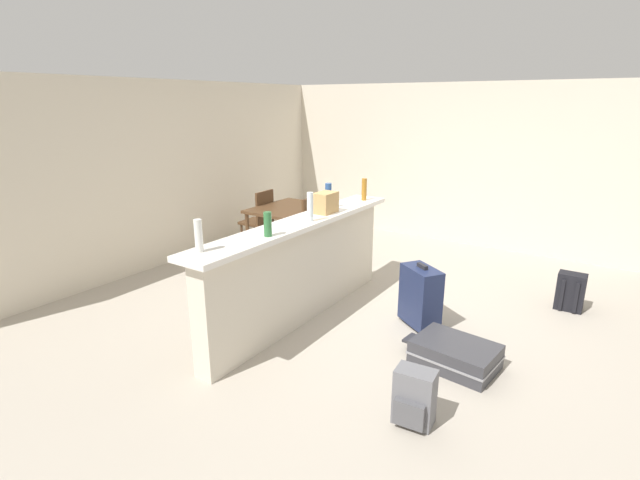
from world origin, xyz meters
name	(u,v)px	position (x,y,z in m)	size (l,w,h in m)	color
ground_plane	(362,307)	(0.00, 0.00, -0.03)	(13.00, 13.00, 0.05)	#ADA393
wall_back	(174,173)	(0.00, 3.05, 1.25)	(6.60, 0.10, 2.50)	beige
wall_right	(439,164)	(3.05, 0.30, 1.25)	(0.10, 6.00, 2.50)	beige
partition_half_wall	(301,273)	(-0.65, 0.37, 0.51)	(2.80, 0.20, 1.02)	beige
bar_countertop	(301,223)	(-0.65, 0.37, 1.05)	(2.96, 0.40, 0.05)	white
bottle_white	(199,236)	(-1.92, 0.45, 1.21)	(0.06, 0.06, 0.27)	silver
bottle_green	(268,224)	(-1.27, 0.28, 1.18)	(0.07, 0.07, 0.22)	#2D6B38
bottle_clear	(310,207)	(-0.63, 0.28, 1.22)	(0.06, 0.06, 0.29)	silver
bottle_blue	(328,196)	(-0.02, 0.45, 1.21)	(0.07, 0.07, 0.28)	#284C89
bottle_amber	(364,189)	(0.57, 0.33, 1.21)	(0.06, 0.06, 0.26)	#9E661E
grocery_bag	(325,203)	(-0.23, 0.35, 1.18)	(0.26, 0.18, 0.22)	tan
dining_table	(287,213)	(0.94, 1.79, 0.65)	(1.10, 0.80, 0.74)	#4C331E
dining_chair_near_partition	(317,227)	(0.93, 1.25, 0.52)	(0.42, 0.42, 0.93)	#4C331E
dining_chair_far_side	(260,217)	(0.93, 2.30, 0.52)	(0.42, 0.42, 0.93)	#4C331E
suitcase_flat_charcoal	(455,354)	(-0.67, -1.28, 0.11)	(0.57, 0.86, 0.22)	#38383D
backpack_black	(570,292)	(1.18, -1.96, 0.20)	(0.25, 0.28, 0.42)	black
backpack_grey	(414,398)	(-1.58, -1.28, 0.20)	(0.27, 0.29, 0.42)	slate
suitcase_upright_navy	(420,296)	(-0.13, -0.73, 0.33)	(0.45, 0.50, 0.67)	#1E284C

